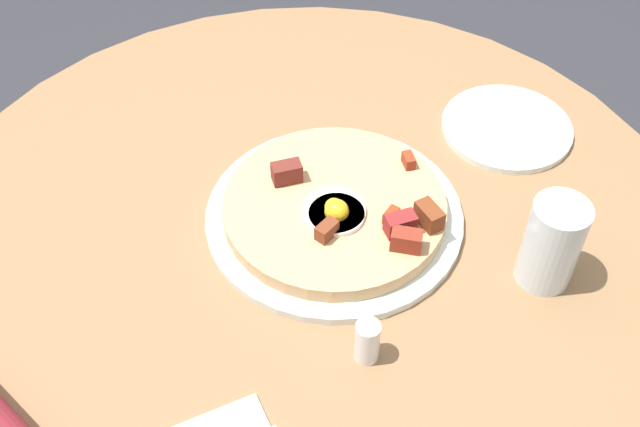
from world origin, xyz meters
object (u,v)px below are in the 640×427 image
dining_table (307,307)px  breakfast_pizza (336,208)px  water_glass (552,243)px  bread_plate (507,128)px  pizza_plate (334,216)px  salt_shaker (367,341)px

dining_table → breakfast_pizza: size_ratio=3.60×
dining_table → water_glass: 0.38m
bread_plate → water_glass: 0.28m
dining_table → water_glass: bearing=-91.5°
bread_plate → water_glass: bearing=-166.9°
water_glass → dining_table: bearing=88.5°
dining_table → bread_plate: 0.39m
breakfast_pizza → bread_plate: bearing=-41.3°
dining_table → breakfast_pizza: (0.02, -0.04, 0.20)m
pizza_plate → water_glass: size_ratio=2.77×
pizza_plate → dining_table: bearing=126.7°
breakfast_pizza → bread_plate: size_ratio=1.52×
breakfast_pizza → bread_plate: breakfast_pizza is taller
salt_shaker → pizza_plate: bearing=22.5°
water_glass → salt_shaker: water_glass is taller
dining_table → salt_shaker: 0.29m
salt_shaker → water_glass: bearing=-49.1°
pizza_plate → salt_shaker: salt_shaker is taller
dining_table → water_glass: size_ratio=8.58×
pizza_plate → salt_shaker: (-0.19, -0.08, 0.02)m
bread_plate → breakfast_pizza: bearing=138.7°
pizza_plate → breakfast_pizza: breakfast_pizza is taller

